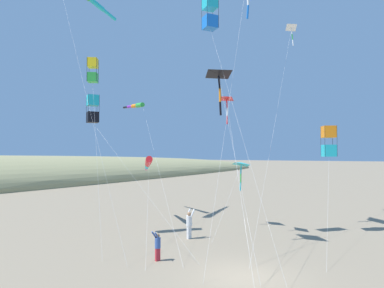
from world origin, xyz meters
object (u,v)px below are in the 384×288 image
(kite_box_green_low_center, at_px, (93,109))
(kite_box_purple_drifting, at_px, (329,141))
(kite_windsock_red_high_left, at_px, (135,106))
(kite_delta_rainbow_low_near, at_px, (219,75))
(kite_delta_blue_topmost, at_px, (227,99))
(kite_delta_yellow_midlevel, at_px, (241,165))
(kite_delta_black_fish_shape, at_px, (292,29))
(person_child_green_jacket, at_px, (158,245))
(person_adult_flyer, at_px, (189,223))
(kite_box_striped_overhead, at_px, (93,70))
(kite_windsock_magenta_far_left, at_px, (148,163))
(kite_box_long_streamer_right, at_px, (210,13))

(kite_box_green_low_center, distance_m, kite_box_purple_drifting, 16.34)
(kite_windsock_red_high_left, relative_size, kite_box_purple_drifting, 1.65)
(kite_box_purple_drifting, height_order, kite_delta_rainbow_low_near, kite_delta_rainbow_low_near)
(kite_windsock_red_high_left, relative_size, kite_delta_blue_topmost, 1.59)
(kite_delta_yellow_midlevel, bearing_deg, kite_windsock_red_high_left, -176.13)
(kite_box_green_low_center, height_order, kite_delta_black_fish_shape, kite_delta_black_fish_shape)
(person_child_green_jacket, xyz_separation_m, kite_windsock_red_high_left, (-10.44, 9.37, 9.05))
(person_adult_flyer, distance_m, kite_box_green_low_center, 9.85)
(person_child_green_jacket, distance_m, kite_delta_yellow_midlevel, 10.76)
(person_child_green_jacket, height_order, kite_delta_blue_topmost, kite_delta_blue_topmost)
(kite_delta_rainbow_low_near, bearing_deg, kite_box_purple_drifting, 55.43)
(person_adult_flyer, xyz_separation_m, kite_box_green_low_center, (-5.77, -2.99, 7.40))
(kite_box_striped_overhead, bearing_deg, kite_delta_blue_topmost, 35.08)
(kite_delta_blue_topmost, bearing_deg, kite_box_green_low_center, -144.32)
(kite_box_purple_drifting, bearing_deg, kite_delta_yellow_midlevel, -167.42)
(kite_windsock_magenta_far_left, xyz_separation_m, kite_box_striped_overhead, (-0.20, -5.42, 6.35))
(kite_windsock_red_high_left, distance_m, kite_box_green_low_center, 8.63)
(kite_box_striped_overhead, bearing_deg, kite_box_purple_drifting, 36.94)
(kite_delta_black_fish_shape, bearing_deg, kite_box_long_streamer_right, -100.72)
(kite_delta_yellow_midlevel, bearing_deg, kite_delta_rainbow_low_near, -77.73)
(kite_delta_rainbow_low_near, bearing_deg, person_child_green_jacket, -104.06)
(kite_box_long_streamer_right, relative_size, kite_box_striped_overhead, 1.33)
(kite_delta_blue_topmost, bearing_deg, kite_delta_black_fish_shape, 80.70)
(kite_windsock_magenta_far_left, bearing_deg, kite_box_green_low_center, -91.11)
(kite_delta_rainbow_low_near, bearing_deg, kite_box_striped_overhead, -161.25)
(person_child_green_jacket, bearing_deg, kite_box_green_low_center, 167.02)
(kite_delta_yellow_midlevel, xyz_separation_m, kite_delta_black_fish_shape, (2.03, 6.30, 12.06))
(kite_delta_yellow_midlevel, xyz_separation_m, kite_delta_rainbow_low_near, (1.23, -5.64, 5.62))
(person_adult_flyer, bearing_deg, kite_delta_rainbow_low_near, -4.12)
(person_adult_flyer, xyz_separation_m, kite_box_purple_drifting, (7.12, 6.83, 5.28))
(kite_delta_black_fish_shape, distance_m, kite_box_striped_overhead, 18.13)
(kite_box_green_low_center, bearing_deg, kite_box_long_streamer_right, 29.72)
(person_child_green_jacket, height_order, kite_box_striped_overhead, kite_box_striped_overhead)
(kite_box_long_streamer_right, xyz_separation_m, kite_delta_blue_topmost, (0.50, 1.36, -5.56))
(kite_box_green_low_center, xyz_separation_m, kite_delta_blue_topmost, (7.32, 5.25, 0.71))
(person_child_green_jacket, height_order, kite_box_green_low_center, kite_box_green_low_center)
(kite_box_striped_overhead, bearing_deg, kite_delta_rainbow_low_near, 18.75)
(kite_box_green_low_center, distance_m, kite_delta_yellow_midlevel, 11.53)
(person_adult_flyer, xyz_separation_m, kite_delta_yellow_midlevel, (1.07, 5.48, 3.58))
(kite_delta_yellow_midlevel, relative_size, kite_box_striped_overhead, 0.53)
(kite_windsock_magenta_far_left, height_order, kite_box_green_low_center, kite_box_green_low_center)
(person_child_green_jacket, bearing_deg, kite_windsock_magenta_far_left, 134.10)
(kite_delta_blue_topmost, distance_m, kite_delta_rainbow_low_near, 2.77)
(kite_windsock_red_high_left, bearing_deg, kite_delta_rainbow_low_near, -23.18)
(person_child_green_jacket, bearing_deg, kite_delta_rainbow_low_near, 75.94)
(kite_box_striped_overhead, bearing_deg, kite_box_green_low_center, -26.22)
(person_adult_flyer, distance_m, kite_box_long_streamer_right, 13.75)
(kite_box_green_low_center, bearing_deg, kite_box_purple_drifting, 37.28)
(kite_windsock_red_high_left, height_order, kite_delta_blue_topmost, kite_windsock_red_high_left)
(kite_box_green_low_center, relative_size, kite_delta_yellow_midlevel, 1.52)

